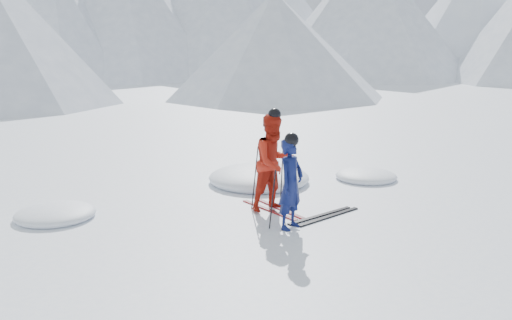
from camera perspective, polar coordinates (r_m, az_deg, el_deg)
ground at (r=11.66m, az=9.94°, el=-4.56°), size 160.00×160.00×0.00m
mountain_range at (r=45.57m, az=-16.61°, el=15.86°), size 106.15×62.94×15.53m
skier_blue at (r=9.80m, az=3.70°, el=-2.55°), size 0.71×0.60×1.66m
skier_red at (r=10.84m, az=1.93°, el=-0.28°), size 0.98×0.77×1.97m
pole_blue_left at (r=9.82m, az=1.74°, el=-4.17°), size 0.11×0.08×1.11m
pole_blue_right at (r=10.21m, az=3.96°, el=-3.56°), size 0.11×0.07×1.11m
pole_red_left at (r=10.95m, az=-0.12°, el=-1.91°), size 0.13×0.10×1.31m
pole_red_right at (r=11.20m, az=2.73°, el=-1.60°), size 0.13×0.09×1.31m
ski_worn_left at (r=11.02m, az=1.38°, el=-5.28°), size 0.20×1.70×0.03m
ski_worn_right at (r=11.15m, az=2.40°, el=-5.08°), size 0.10×1.70×0.03m
ski_loose_a at (r=10.74m, az=6.77°, el=-5.82°), size 1.70×0.29×0.03m
ski_loose_b at (r=10.70m, az=7.70°, el=-5.93°), size 1.69×0.35×0.03m
snow_lumps at (r=12.85m, az=-0.66°, el=-2.82°), size 8.81×3.16×0.54m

